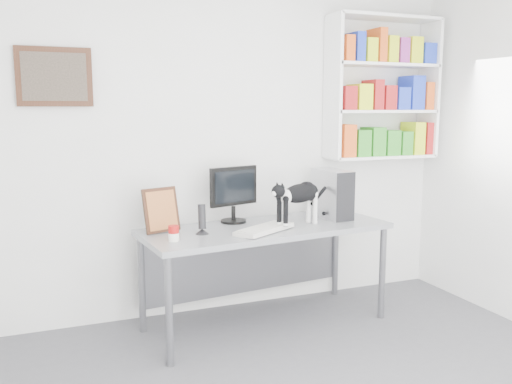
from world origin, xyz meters
TOP-DOWN VIEW (x-y plane):
  - room at (0.00, 0.00)m, footprint 4.01×4.01m
  - bookshelf at (1.40, 1.85)m, footprint 1.03×0.28m
  - wall_art at (-1.30, 1.97)m, footprint 0.52×0.04m
  - desk at (0.15, 1.50)m, footprint 1.96×0.94m
  - monitor at (-0.04, 1.73)m, footprint 0.46×0.31m
  - keyboard at (0.06, 1.34)m, footprint 0.53×0.42m
  - pc_tower at (0.77, 1.60)m, footprint 0.20×0.41m
  - speaker at (-0.38, 1.43)m, footprint 0.11×0.11m
  - leaning_print at (-0.63, 1.61)m, footprint 0.29×0.19m
  - soup_can at (-0.61, 1.30)m, footprint 0.10×0.10m
  - cat at (0.38, 1.41)m, footprint 0.57×0.35m

SIDE VIEW (x-z plane):
  - desk at x=0.15m, z-range 0.00..0.79m
  - keyboard at x=0.06m, z-range 0.79..0.82m
  - soup_can at x=-0.61m, z-range 0.79..0.89m
  - speaker at x=-0.38m, z-range 0.79..1.01m
  - leaning_print at x=-0.63m, z-range 0.79..1.12m
  - cat at x=0.38m, z-range 0.79..1.13m
  - pc_tower at x=0.77m, z-range 0.79..1.19m
  - monitor at x=-0.04m, z-range 0.79..1.24m
  - room at x=0.00m, z-range 0.00..2.70m
  - bookshelf at x=1.40m, z-range 1.23..2.47m
  - wall_art at x=-1.30m, z-range 1.69..2.11m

